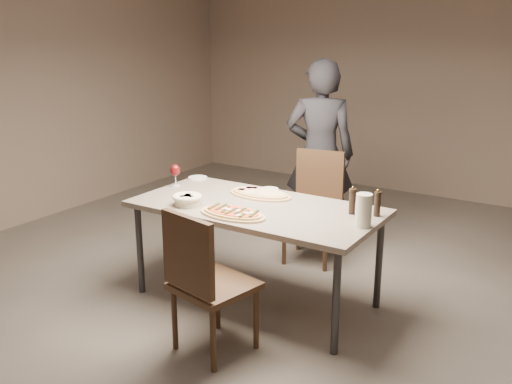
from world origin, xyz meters
The scene contains 14 objects.
room centered at (0.00, 0.00, 1.40)m, with size 7.00×7.00×7.00m.
dining_table centered at (0.00, 0.00, 0.69)m, with size 1.80×0.90×0.75m.
zucchini_pizza centered at (-0.01, -0.28, 0.77)m, with size 0.51×0.28×0.05m.
ham_pizza centered at (-0.11, 0.22, 0.77)m, with size 0.52×0.29×0.04m.
bread_basket centered at (-0.43, -0.26, 0.80)m, with size 0.22×0.22×0.08m.
oil_dish centered at (-0.11, 0.38, 0.76)m, with size 0.14×0.14×0.02m.
pepper_mill_left centered at (0.83, 0.23, 0.84)m, with size 0.05×0.05×0.19m.
pepper_mill_right centered at (0.67, 0.19, 0.84)m, with size 0.05×0.05×0.20m.
carafe centered at (0.83, -0.01, 0.86)m, with size 0.11×0.11×0.22m.
wine_glass centered at (-0.83, 0.09, 0.88)m, with size 0.08×0.08×0.18m.
side_plate centered at (-0.83, 0.38, 0.76)m, with size 0.16×0.16×0.01m.
chair_near centered at (0.13, -0.81, 0.53)m, with size 0.53×0.53×0.95m.
chair_far centered at (-0.01, 1.00, 0.54)m, with size 0.52×0.52×0.95m.
diner centered at (-0.14, 1.31, 0.87)m, with size 0.63×0.42×1.73m, color black.
Camera 1 is at (2.11, -3.33, 1.99)m, focal length 40.00 mm.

